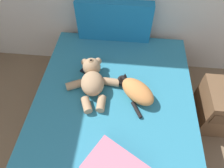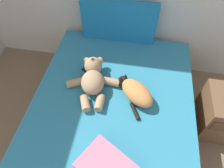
{
  "view_description": "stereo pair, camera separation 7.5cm",
  "coord_description": "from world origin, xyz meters",
  "px_view_note": "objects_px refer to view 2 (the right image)",
  "views": [
    {
      "loc": [
        1.88,
        1.67,
        2.01
      ],
      "look_at": [
        1.77,
        2.73,
        0.6
      ],
      "focal_mm": 31.41,
      "sensor_mm": 36.0,
      "label": 1
    },
    {
      "loc": [
        1.95,
        1.68,
        2.01
      ],
      "look_at": [
        1.77,
        2.73,
        0.6
      ],
      "focal_mm": 31.41,
      "sensor_mm": 36.0,
      "label": 2
    }
  ],
  "objects_px": {
    "bed": "(112,119)",
    "teddy_bear": "(93,78)",
    "patterned_cushion": "(119,21)",
    "cat": "(135,92)",
    "cell_phone": "(89,67)",
    "nightstand": "(223,114)"
  },
  "relations": [
    {
      "from": "bed",
      "to": "teddy_bear",
      "type": "relative_size",
      "value": 3.37
    },
    {
      "from": "teddy_bear",
      "to": "cell_phone",
      "type": "height_order",
      "value": "teddy_bear"
    },
    {
      "from": "bed",
      "to": "nightstand",
      "type": "distance_m",
      "value": 1.11
    },
    {
      "from": "cat",
      "to": "cell_phone",
      "type": "relative_size",
      "value": 2.52
    },
    {
      "from": "teddy_bear",
      "to": "nightstand",
      "type": "bearing_deg",
      "value": 1.46
    },
    {
      "from": "bed",
      "to": "patterned_cushion",
      "type": "relative_size",
      "value": 2.45
    },
    {
      "from": "teddy_bear",
      "to": "nightstand",
      "type": "relative_size",
      "value": 1.1
    },
    {
      "from": "cat",
      "to": "teddy_bear",
      "type": "xyz_separation_m",
      "value": [
        -0.4,
        0.08,
        0.01
      ]
    },
    {
      "from": "bed",
      "to": "cat",
      "type": "distance_m",
      "value": 0.41
    },
    {
      "from": "patterned_cushion",
      "to": "teddy_bear",
      "type": "height_order",
      "value": "patterned_cushion"
    },
    {
      "from": "teddy_bear",
      "to": "nightstand",
      "type": "xyz_separation_m",
      "value": [
        1.3,
        0.03,
        -0.34
      ]
    },
    {
      "from": "bed",
      "to": "patterned_cushion",
      "type": "distance_m",
      "value": 1.03
    },
    {
      "from": "patterned_cushion",
      "to": "cat",
      "type": "distance_m",
      "value": 0.84
    },
    {
      "from": "bed",
      "to": "cell_phone",
      "type": "xyz_separation_m",
      "value": [
        -0.31,
        0.4,
        0.27
      ]
    },
    {
      "from": "patterned_cushion",
      "to": "nightstand",
      "type": "relative_size",
      "value": 1.51
    },
    {
      "from": "cat",
      "to": "teddy_bear",
      "type": "bearing_deg",
      "value": 168.28
    },
    {
      "from": "nightstand",
      "to": "teddy_bear",
      "type": "bearing_deg",
      "value": -178.54
    },
    {
      "from": "patterned_cushion",
      "to": "cat",
      "type": "height_order",
      "value": "patterned_cushion"
    },
    {
      "from": "patterned_cushion",
      "to": "teddy_bear",
      "type": "xyz_separation_m",
      "value": [
        -0.13,
        -0.7,
        -0.14
      ]
    },
    {
      "from": "bed",
      "to": "patterned_cushion",
      "type": "height_order",
      "value": "patterned_cushion"
    },
    {
      "from": "cell_phone",
      "to": "bed",
      "type": "bearing_deg",
      "value": -52.65
    },
    {
      "from": "cat",
      "to": "cell_phone",
      "type": "distance_m",
      "value": 0.57
    }
  ]
}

